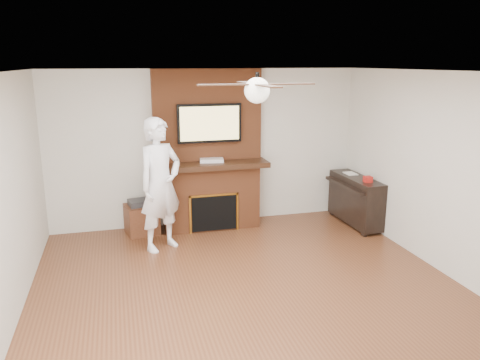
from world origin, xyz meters
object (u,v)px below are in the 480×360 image
object	(u,v)px
side_table	(142,218)
piano	(356,199)
person	(160,185)
fireplace	(210,166)

from	to	relation	value
side_table	piano	bearing A→B (deg)	-18.68
person	piano	size ratio (longest dim) A/B	1.53
fireplace	side_table	bearing A→B (deg)	-176.51
side_table	fireplace	bearing A→B (deg)	-7.15
piano	person	bearing A→B (deg)	-177.98
fireplace	side_table	xyz separation A→B (m)	(-1.10, -0.07, -0.75)
person	piano	world-z (taller)	person
person	fireplace	bearing A→B (deg)	9.22
fireplace	piano	bearing A→B (deg)	-13.36
person	side_table	distance (m)	1.01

